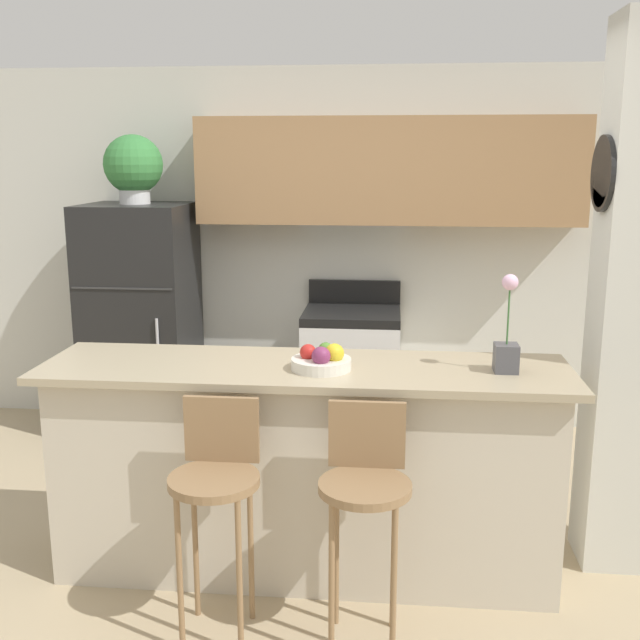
{
  "coord_description": "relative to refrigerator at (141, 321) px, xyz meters",
  "views": [
    {
      "loc": [
        0.39,
        -3.24,
        1.95
      ],
      "look_at": [
        0.0,
        0.73,
        1.07
      ],
      "focal_mm": 42.0,
      "sensor_mm": 36.0,
      "label": 1
    }
  ],
  "objects": [
    {
      "name": "potted_plant_on_fridge",
      "position": [
        -0.0,
        0.0,
        1.06
      ],
      "size": [
        0.39,
        0.39,
        0.46
      ],
      "color": "silver",
      "rests_on": "refrigerator"
    },
    {
      "name": "trash_bin",
      "position": [
        0.57,
        -0.24,
        -0.62
      ],
      "size": [
        0.28,
        0.28,
        0.38
      ],
      "color": "#59595B",
      "rests_on": "ground_plane"
    },
    {
      "name": "stove_range",
      "position": [
        1.47,
        0.04,
        -0.35
      ],
      "size": [
        0.66,
        0.63,
        1.07
      ],
      "color": "white",
      "rests_on": "ground_plane"
    },
    {
      "name": "ground_plane",
      "position": [
        1.35,
        -1.71,
        -0.81
      ],
      "size": [
        14.0,
        14.0,
        0.0
      ],
      "primitive_type": "plane",
      "color": "tan"
    },
    {
      "name": "counter_bar",
      "position": [
        1.35,
        -1.71,
        -0.3
      ],
      "size": [
        2.4,
        0.64,
        1.01
      ],
      "color": "beige",
      "rests_on": "ground_plane"
    },
    {
      "name": "fruit_bowl",
      "position": [
        1.44,
        -1.77,
        0.25
      ],
      "size": [
        0.27,
        0.27,
        0.12
      ],
      "color": "silver",
      "rests_on": "counter_bar"
    },
    {
      "name": "refrigerator",
      "position": [
        0.0,
        0.0,
        0.0
      ],
      "size": [
        0.7,
        0.71,
        1.62
      ],
      "color": "black",
      "rests_on": "ground_plane"
    },
    {
      "name": "bar_stool_right",
      "position": [
        1.65,
        -2.21,
        -0.15
      ],
      "size": [
        0.37,
        0.37,
        0.98
      ],
      "color": "olive",
      "rests_on": "ground_plane"
    },
    {
      "name": "wall_back",
      "position": [
        1.5,
        0.32,
        0.7
      ],
      "size": [
        5.6,
        0.38,
        2.55
      ],
      "color": "silver",
      "rests_on": "ground_plane"
    },
    {
      "name": "bar_stool_left",
      "position": [
        1.05,
        -2.21,
        -0.15
      ],
      "size": [
        0.37,
        0.37,
        0.98
      ],
      "color": "olive",
      "rests_on": "ground_plane"
    },
    {
      "name": "orchid_vase",
      "position": [
        2.25,
        -1.73,
        0.34
      ],
      "size": [
        0.1,
        0.1,
        0.43
      ],
      "color": "#4C4C51",
      "rests_on": "counter_bar"
    },
    {
      "name": "pillar_right",
      "position": [
        2.85,
        -1.47,
        0.47
      ],
      "size": [
        0.38,
        0.34,
        2.55
      ],
      "color": "silver",
      "rests_on": "ground_plane"
    }
  ]
}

